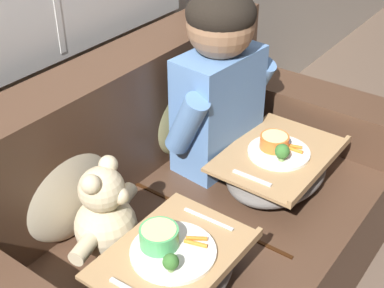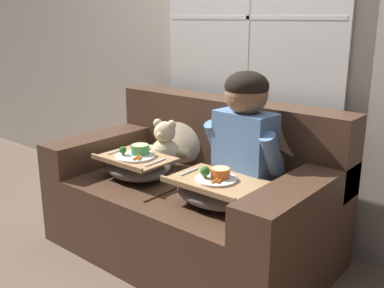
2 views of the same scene
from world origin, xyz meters
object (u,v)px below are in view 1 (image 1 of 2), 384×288
at_px(child_figure, 219,74).
at_px(teddy_bear, 106,216).
at_px(throw_pillow_behind_teddy, 62,182).
at_px(throw_pillow_behind_child, 180,105).
at_px(lap_tray_child, 277,168).
at_px(lap_tray_teddy, 173,268).
at_px(couch, 181,231).

bearing_deg(child_figure, teddy_bear, -179.71).
height_order(throw_pillow_behind_teddy, teddy_bear, throw_pillow_behind_teddy).
distance_m(throw_pillow_behind_child, child_figure, 0.26).
distance_m(throw_pillow_behind_teddy, lap_tray_child, 0.76).
bearing_deg(teddy_bear, lap_tray_teddy, -90.36).
xyz_separation_m(teddy_bear, lap_tray_child, (0.61, -0.26, -0.06)).
xyz_separation_m(throw_pillow_behind_child, lap_tray_teddy, (-0.61, -0.44, -0.11)).
relative_size(couch, lap_tray_teddy, 3.78).
relative_size(throw_pillow_behind_teddy, child_figure, 0.59).
bearing_deg(lap_tray_child, child_figure, 89.99).
bearing_deg(child_figure, lap_tray_child, -90.01).
bearing_deg(child_figure, throw_pillow_behind_child, 89.97).
distance_m(throw_pillow_behind_child, throw_pillow_behind_teddy, 0.61).
xyz_separation_m(throw_pillow_behind_teddy, teddy_bear, (0.00, -0.18, -0.05)).
height_order(couch, child_figure, child_figure).
distance_m(throw_pillow_behind_teddy, teddy_bear, 0.19).
height_order(couch, lap_tray_child, couch).
bearing_deg(lap_tray_teddy, couch, 34.39).
distance_m(throw_pillow_behind_teddy, child_figure, 0.66).
relative_size(throw_pillow_behind_teddy, teddy_bear, 1.16).
bearing_deg(child_figure, couch, -170.58).
xyz_separation_m(throw_pillow_behind_teddy, child_figure, (0.61, -0.18, 0.18)).
bearing_deg(throw_pillow_behind_teddy, throw_pillow_behind_child, 0.00).
height_order(child_figure, lap_tray_child, child_figure).
distance_m(teddy_bear, lap_tray_teddy, 0.26).
height_order(child_figure, lap_tray_teddy, child_figure).
bearing_deg(couch, teddy_bear, 171.11).
distance_m(lap_tray_child, lap_tray_teddy, 0.61).
height_order(couch, teddy_bear, couch).
distance_m(child_figure, teddy_bear, 0.65).
relative_size(throw_pillow_behind_child, lap_tray_teddy, 0.93).
bearing_deg(lap_tray_teddy, child_figure, 23.04).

